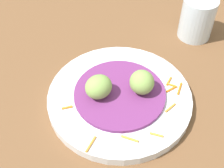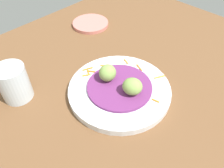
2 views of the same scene
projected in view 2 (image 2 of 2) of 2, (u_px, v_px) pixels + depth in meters
table_surface at (143, 92)px, 62.94cm from camera, size 110.00×110.00×2.00cm
main_plate at (119, 90)px, 60.66cm from camera, size 27.74×27.74×1.94cm
cabbage_bed at (120, 87)px, 59.72cm from camera, size 17.52×17.52×0.72cm
carrot_garnish at (116, 72)px, 64.04cm from camera, size 16.49×23.41×0.40cm
guac_scoop_left at (133, 87)px, 56.08cm from camera, size 6.60×6.78×4.45cm
guac_scoop_center at (108, 73)px, 59.64cm from camera, size 5.81×5.69×4.61cm
side_plate_small at (90, 24)px, 86.10cm from camera, size 13.75×13.75×1.22cm
water_glass at (14, 83)px, 57.01cm from camera, size 7.72×7.72×9.80cm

